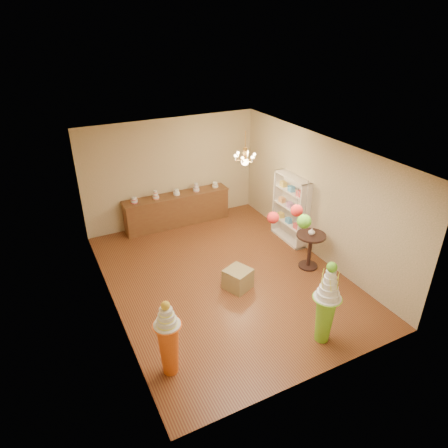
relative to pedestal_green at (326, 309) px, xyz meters
name	(u,v)px	position (x,y,z in m)	size (l,w,h in m)	color
floor	(224,277)	(-0.71, 2.60, -0.70)	(6.50, 6.50, 0.00)	brown
ceiling	(225,151)	(-0.71, 2.60, 2.30)	(6.50, 6.50, 0.00)	white
wall_back	(172,172)	(-0.71, 5.85, 0.80)	(5.00, 0.04, 3.00)	tan
wall_front	(323,307)	(-0.71, -0.65, 0.80)	(5.00, 0.04, 3.00)	tan
wall_left	(107,246)	(-3.21, 2.60, 0.80)	(0.04, 6.50, 3.00)	tan
wall_right	(318,198)	(1.79, 2.60, 0.80)	(0.04, 6.50, 3.00)	tan
pedestal_green	(326,309)	(0.00, 0.00, 0.00)	(0.53, 0.53, 1.69)	#6FB628
pedestal_orange	(169,343)	(-2.77, 0.56, -0.08)	(0.49, 0.49, 1.47)	#D45918
burlap_riser	(238,279)	(-0.63, 2.10, -0.47)	(0.51, 0.51, 0.47)	olive
sideboard	(177,209)	(-0.71, 5.57, -0.23)	(3.04, 0.54, 1.16)	brown
shelving_unit	(291,209)	(1.63, 3.40, 0.20)	(0.33, 1.20, 1.80)	beige
round_table	(310,246)	(1.28, 2.08, -0.14)	(0.83, 0.83, 0.88)	black
vase	(312,231)	(1.28, 2.08, 0.26)	(0.16, 0.16, 0.16)	beige
pom_red_left	(273,218)	(-0.49, 1.11, 1.45)	(0.22, 0.22, 0.95)	#423B30
pom_green_mid	(304,221)	(-0.22, 0.57, 1.56)	(0.25, 0.25, 0.86)	#423B30
pom_red_right	(297,211)	(-0.54, 0.39, 1.91)	(0.20, 0.20, 0.49)	#423B30
chandelier	(245,160)	(0.43, 3.78, 1.60)	(0.66, 0.66, 0.85)	gold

